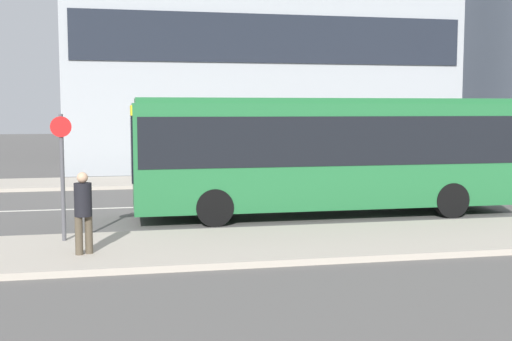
{
  "coord_description": "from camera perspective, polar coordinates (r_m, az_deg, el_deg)",
  "views": [
    {
      "loc": [
        -3.18,
        -19.49,
        2.97
      ],
      "look_at": [
        0.38,
        -2.13,
        1.26
      ],
      "focal_mm": 45.0,
      "sensor_mm": 36.0,
      "label": 1
    }
  ],
  "objects": [
    {
      "name": "parked_car_0",
      "position": [
        26.97,
        20.58,
        0.18
      ],
      "size": [
        4.03,
        1.82,
        1.32
      ],
      "color": "silver",
      "rests_on": "ground_plane"
    },
    {
      "name": "bus_stop_sign",
      "position": [
        14.3,
        -16.85,
        0.27
      ],
      "size": [
        0.44,
        0.12,
        2.73
      ],
      "color": "#4C4C51",
      "rests_on": "sidewalk_near"
    },
    {
      "name": "lane_centerline",
      "position": [
        19.97,
        -2.31,
        -3.03
      ],
      "size": [
        41.8,
        0.16,
        0.01
      ],
      "color": "silver",
      "rests_on": "ground_plane"
    },
    {
      "name": "city_bus",
      "position": [
        17.95,
        6.1,
        1.97
      ],
      "size": [
        10.57,
        2.54,
        3.25
      ],
      "rotation": [
        0.0,
        0.0,
        0.04
      ],
      "color": "#236B38",
      "rests_on": "ground_plane"
    },
    {
      "name": "pedestrian_near_stop",
      "position": [
        12.95,
        -15.11,
        -3.24
      ],
      "size": [
        0.34,
        0.34,
        1.61
      ],
      "rotation": [
        0.0,
        0.0,
        3.56
      ],
      "color": "#4C4233",
      "rests_on": "sidewalk_near"
    },
    {
      "name": "sidewalk_near",
      "position": [
        13.92,
        1.87,
        -6.53
      ],
      "size": [
        44.0,
        3.5,
        0.13
      ],
      "color": "#B2A899",
      "rests_on": "ground_plane"
    },
    {
      "name": "ground_plane",
      "position": [
        19.97,
        -2.31,
        -3.04
      ],
      "size": [
        120.0,
        120.0,
        0.0
      ],
      "primitive_type": "plane",
      "color": "#595654"
    },
    {
      "name": "sidewalk_far",
      "position": [
        26.1,
        -4.53,
        -0.9
      ],
      "size": [
        44.0,
        3.5,
        0.13
      ],
      "color": "#B2A899",
      "rests_on": "ground_plane"
    }
  ]
}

